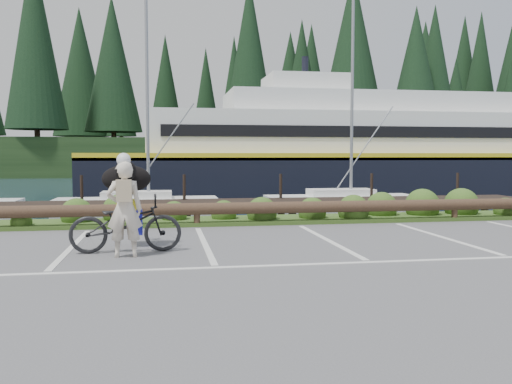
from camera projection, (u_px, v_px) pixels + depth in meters
ground at (214, 263)px, 9.07m from camera, size 72.00×72.00×0.00m
harbor_backdrop at (172, 166)px, 86.30m from camera, size 170.00×160.00×30.00m
vegetation_strip at (195, 221)px, 14.28m from camera, size 34.00×1.60×0.10m
log_rail at (197, 227)px, 13.59m from camera, size 32.00×0.30×0.60m
bicycle at (126, 224)px, 10.02m from camera, size 2.06×0.77×1.07m
cyclist at (124, 209)px, 9.53m from camera, size 0.63×0.43×1.70m
dog at (126, 179)px, 10.60m from camera, size 0.49×0.96×0.54m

